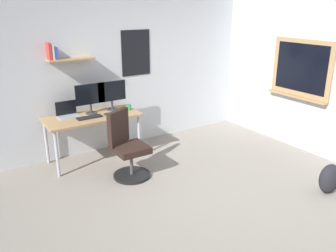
% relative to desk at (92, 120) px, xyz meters
% --- Properties ---
extents(ground_plane, '(5.20, 5.20, 0.00)m').
position_rel_desk_xyz_m(ground_plane, '(0.68, -2.04, -0.65)').
color(ground_plane, gray).
rests_on(ground_plane, ground).
extents(wall_back, '(5.00, 0.30, 2.60)m').
position_rel_desk_xyz_m(wall_back, '(0.67, 0.41, 0.65)').
color(wall_back, silver).
rests_on(wall_back, ground).
extents(desk, '(1.41, 0.66, 0.72)m').
position_rel_desk_xyz_m(desk, '(0.00, 0.00, 0.00)').
color(desk, tan).
rests_on(desk, ground).
extents(office_chair, '(0.55, 0.56, 0.95)m').
position_rel_desk_xyz_m(office_chair, '(0.19, -0.77, -0.24)').
color(office_chair, black).
rests_on(office_chair, ground).
extents(laptop, '(0.31, 0.21, 0.23)m').
position_rel_desk_xyz_m(laptop, '(-0.32, 0.15, 0.13)').
color(laptop, '#ADAFB5').
rests_on(laptop, desk).
extents(monitor_primary, '(0.46, 0.17, 0.46)m').
position_rel_desk_xyz_m(monitor_primary, '(0.04, 0.11, 0.34)').
color(monitor_primary, '#38383D').
rests_on(monitor_primary, desk).
extents(monitor_secondary, '(0.46, 0.17, 0.46)m').
position_rel_desk_xyz_m(monitor_secondary, '(0.39, 0.11, 0.34)').
color(monitor_secondary, '#38383D').
rests_on(monitor_secondary, desk).
extents(keyboard, '(0.37, 0.13, 0.02)m').
position_rel_desk_xyz_m(keyboard, '(-0.07, -0.08, 0.08)').
color(keyboard, black).
rests_on(keyboard, desk).
extents(computer_mouse, '(0.10, 0.06, 0.03)m').
position_rel_desk_xyz_m(computer_mouse, '(0.21, -0.08, 0.09)').
color(computer_mouse, '#262628').
rests_on(computer_mouse, desk).
extents(coffee_mug, '(0.08, 0.08, 0.09)m').
position_rel_desk_xyz_m(coffee_mug, '(0.61, -0.03, 0.12)').
color(coffee_mug, '#338C4C').
rests_on(coffee_mug, desk).
extents(backpack, '(0.32, 0.22, 0.40)m').
position_rel_desk_xyz_m(backpack, '(2.14, -2.61, -0.45)').
color(backpack, '#232328').
rests_on(backpack, ground).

